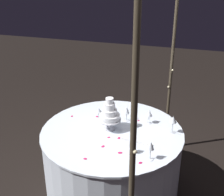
% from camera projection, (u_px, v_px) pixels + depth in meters
% --- Properties ---
extents(ground_plane, '(12.00, 12.00, 0.00)m').
position_uv_depth(ground_plane, '(112.00, 193.00, 3.23)').
color(ground_plane, black).
extents(decorative_arch, '(2.07, 0.06, 2.30)m').
position_uv_depth(decorative_arch, '(161.00, 61.00, 2.49)').
color(decorative_arch, '#473D2D').
rests_on(decorative_arch, ground).
extents(main_table, '(1.36, 1.36, 0.76)m').
position_uv_depth(main_table, '(112.00, 163.00, 3.07)').
color(main_table, silver).
rests_on(main_table, ground).
extents(tiered_cake, '(0.22, 0.22, 0.33)m').
position_uv_depth(tiered_cake, '(110.00, 114.00, 2.87)').
color(tiered_cake, silver).
rests_on(tiered_cake, main_table).
extents(wine_glass_0, '(0.06, 0.06, 0.16)m').
position_uv_depth(wine_glass_0, '(127.00, 111.00, 3.05)').
color(wine_glass_0, silver).
rests_on(wine_glass_0, main_table).
extents(wine_glass_1, '(0.06, 0.06, 0.15)m').
position_uv_depth(wine_glass_1, '(149.00, 114.00, 3.00)').
color(wine_glass_1, silver).
rests_on(wine_glass_1, main_table).
extents(wine_glass_2, '(0.06, 0.06, 0.17)m').
position_uv_depth(wine_glass_2, '(151.00, 146.00, 2.45)').
color(wine_glass_2, silver).
rests_on(wine_glass_2, main_table).
extents(wine_glass_3, '(0.06, 0.06, 0.14)m').
position_uv_depth(wine_glass_3, '(99.00, 111.00, 3.06)').
color(wine_glass_3, silver).
rests_on(wine_glass_3, main_table).
extents(wine_glass_4, '(0.07, 0.07, 0.18)m').
position_uv_depth(wine_glass_4, '(173.00, 120.00, 2.82)').
color(wine_glass_4, silver).
rests_on(wine_glass_4, main_table).
extents(wine_glass_5, '(0.06, 0.06, 0.15)m').
position_uv_depth(wine_glass_5, '(130.00, 142.00, 2.53)').
color(wine_glass_5, silver).
rests_on(wine_glass_5, main_table).
extents(cake_knife, '(0.05, 0.30, 0.01)m').
position_uv_depth(cake_knife, '(139.00, 143.00, 2.72)').
color(cake_knife, silver).
rests_on(cake_knife, main_table).
extents(rose_petal_0, '(0.04, 0.04, 0.00)m').
position_uv_depth(rose_petal_0, '(103.00, 146.00, 2.66)').
color(rose_petal_0, '#C61951').
rests_on(rose_petal_0, main_table).
extents(rose_petal_1, '(0.02, 0.03, 0.00)m').
position_uv_depth(rose_petal_1, '(85.00, 159.00, 2.50)').
color(rose_petal_1, '#C61951').
rests_on(rose_petal_1, main_table).
extents(rose_petal_2, '(0.04, 0.04, 0.00)m').
position_uv_depth(rose_petal_2, '(109.00, 137.00, 2.80)').
color(rose_petal_2, '#C61951').
rests_on(rose_petal_2, main_table).
extents(rose_petal_3, '(0.04, 0.05, 0.00)m').
position_uv_depth(rose_petal_3, '(120.00, 153.00, 2.58)').
color(rose_petal_3, '#C61951').
rests_on(rose_petal_3, main_table).
extents(rose_petal_4, '(0.03, 0.02, 0.00)m').
position_uv_depth(rose_petal_4, '(139.00, 121.00, 3.09)').
color(rose_petal_4, '#C61951').
rests_on(rose_petal_4, main_table).
extents(rose_petal_5, '(0.04, 0.04, 0.00)m').
position_uv_depth(rose_petal_5, '(97.00, 117.00, 3.16)').
color(rose_petal_5, '#C61951').
rests_on(rose_petal_5, main_table).
extents(rose_petal_6, '(0.03, 0.02, 0.00)m').
position_uv_depth(rose_petal_6, '(72.00, 116.00, 3.17)').
color(rose_petal_6, '#C61951').
rests_on(rose_petal_6, main_table).
extents(rose_petal_7, '(0.04, 0.03, 0.00)m').
position_uv_depth(rose_petal_7, '(119.00, 138.00, 2.79)').
color(rose_petal_7, '#C61951').
rests_on(rose_petal_7, main_table).
extents(rose_petal_8, '(0.04, 0.04, 0.00)m').
position_uv_depth(rose_petal_8, '(140.00, 163.00, 2.45)').
color(rose_petal_8, '#C61951').
rests_on(rose_petal_8, main_table).
extents(rose_petal_9, '(0.04, 0.04, 0.00)m').
position_uv_depth(rose_petal_9, '(117.00, 116.00, 3.18)').
color(rose_petal_9, '#C61951').
rests_on(rose_petal_9, main_table).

